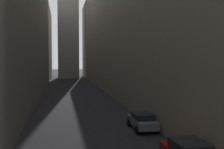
{
  "coord_description": "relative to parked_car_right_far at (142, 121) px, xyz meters",
  "views": [
    {
      "loc": [
        -2.3,
        2.22,
        5.87
      ],
      "look_at": [
        0.0,
        14.55,
        5.21
      ],
      "focal_mm": 43.8,
      "sensor_mm": 36.0,
      "label": 1
    }
  ],
  "objects": [
    {
      "name": "ground_plane",
      "position": [
        -4.4,
        23.89,
        -0.75
      ],
      "size": [
        264.0,
        264.0,
        0.0
      ],
      "primitive_type": "plane",
      "color": "black"
    },
    {
      "name": "building_block_left",
      "position": [
        -15.56,
        25.89,
        10.1
      ],
      "size": [
        11.31,
        108.0,
        21.7
      ],
      "primitive_type": "cube",
      "color": "#60594F",
      "rests_on": "ground"
    },
    {
      "name": "building_block_right",
      "position": [
        9.01,
        25.89,
        11.61
      ],
      "size": [
        15.82,
        108.0,
        24.73
      ],
      "primitive_type": "cube",
      "color": "#756B5B",
      "rests_on": "ground"
    },
    {
      "name": "parked_car_right_far",
      "position": [
        0.0,
        0.0,
        0.0
      ],
      "size": [
        1.89,
        3.96,
        1.41
      ],
      "rotation": [
        0.0,
        0.0,
        1.57
      ],
      "color": "#4C4C51",
      "rests_on": "ground"
    }
  ]
}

